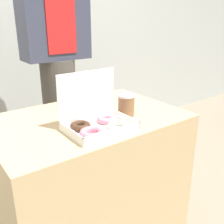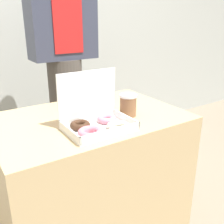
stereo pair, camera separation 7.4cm
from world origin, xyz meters
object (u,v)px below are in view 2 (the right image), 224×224
object	(u,v)px
coffee_cup	(128,105)
person_customer	(64,57)
donut_box	(97,121)
napkin_holder	(89,93)

from	to	relation	value
coffee_cup	person_customer	distance (m)	0.72
donut_box	coffee_cup	xyz separation A→B (m)	(0.22, 0.06, 0.02)
donut_box	napkin_holder	world-z (taller)	donut_box
coffee_cup	napkin_holder	xyz separation A→B (m)	(-0.05, 0.33, -0.01)
coffee_cup	napkin_holder	distance (m)	0.34
napkin_holder	person_customer	world-z (taller)	person_customer
donut_box	person_customer	xyz separation A→B (m)	(0.17, 0.76, 0.18)
coffee_cup	napkin_holder	bearing A→B (deg)	98.91
napkin_holder	person_customer	xyz separation A→B (m)	(0.00, 0.37, 0.17)
napkin_holder	coffee_cup	bearing A→B (deg)	-81.09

